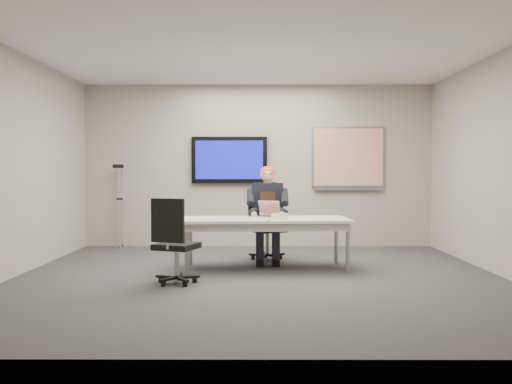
{
  "coord_description": "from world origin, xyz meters",
  "views": [
    {
      "loc": [
        -0.0,
        -6.87,
        1.29
      ],
      "look_at": [
        -0.03,
        0.78,
        1.02
      ],
      "focal_mm": 40.0,
      "sensor_mm": 36.0,
      "label": 1
    }
  ],
  "objects_px": {
    "conference_table": "(266,224)",
    "office_chair_near": "(175,257)",
    "office_chair_far": "(266,238)",
    "seated_person": "(268,224)",
    "laptop": "(270,213)"
  },
  "relations": [
    {
      "from": "laptop",
      "to": "office_chair_near",
      "type": "bearing_deg",
      "value": -107.29
    },
    {
      "from": "seated_person",
      "to": "office_chair_near",
      "type": "bearing_deg",
      "value": -131.44
    },
    {
      "from": "seated_person",
      "to": "office_chair_far",
      "type": "bearing_deg",
      "value": 86.91
    },
    {
      "from": "laptop",
      "to": "office_chair_far",
      "type": "bearing_deg",
      "value": 117.73
    },
    {
      "from": "office_chair_far",
      "to": "office_chair_near",
      "type": "height_order",
      "value": "office_chair_far"
    },
    {
      "from": "conference_table",
      "to": "office_chair_far",
      "type": "height_order",
      "value": "office_chair_far"
    },
    {
      "from": "office_chair_far",
      "to": "laptop",
      "type": "height_order",
      "value": "office_chair_far"
    },
    {
      "from": "office_chair_far",
      "to": "laptop",
      "type": "relative_size",
      "value": 2.57
    },
    {
      "from": "conference_table",
      "to": "laptop",
      "type": "distance_m",
      "value": 0.26
    },
    {
      "from": "office_chair_near",
      "to": "seated_person",
      "type": "height_order",
      "value": "seated_person"
    },
    {
      "from": "office_chair_far",
      "to": "seated_person",
      "type": "bearing_deg",
      "value": -110.51
    },
    {
      "from": "office_chair_far",
      "to": "office_chair_near",
      "type": "relative_size",
      "value": 1.03
    },
    {
      "from": "office_chair_near",
      "to": "laptop",
      "type": "distance_m",
      "value": 1.74
    },
    {
      "from": "conference_table",
      "to": "office_chair_near",
      "type": "bearing_deg",
      "value": -138.15
    },
    {
      "from": "office_chair_far",
      "to": "office_chair_near",
      "type": "distance_m",
      "value": 2.16
    }
  ]
}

